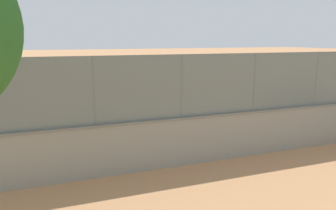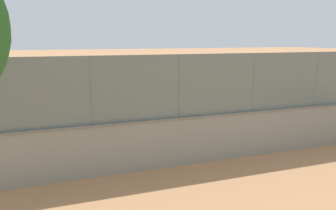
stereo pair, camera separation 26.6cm
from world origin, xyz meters
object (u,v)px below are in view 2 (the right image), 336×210
Objects in this scene: player_baseline_waiting at (64,101)px; player_crossing_court at (204,99)px; player_near_wall_returning at (137,99)px; sports_ball at (71,100)px.

player_baseline_waiting is 1.00× the size of player_crossing_court.
sports_ball is at bearing 14.99° from player_near_wall_returning.
sports_ball is (4.06, 1.09, 0.40)m from player_near_wall_returning.
player_baseline_waiting is 8.66m from player_crossing_court.
sports_ball is (8.01, -0.50, 0.43)m from player_crossing_court.
player_crossing_court reaches higher than sports_ball.
player_baseline_waiting is 18.67× the size of sports_ball.
player_near_wall_returning is at bearing 166.89° from player_baseline_waiting.
player_baseline_waiting reaches higher than sports_ball.
player_near_wall_returning is at bearing -21.85° from player_crossing_court.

